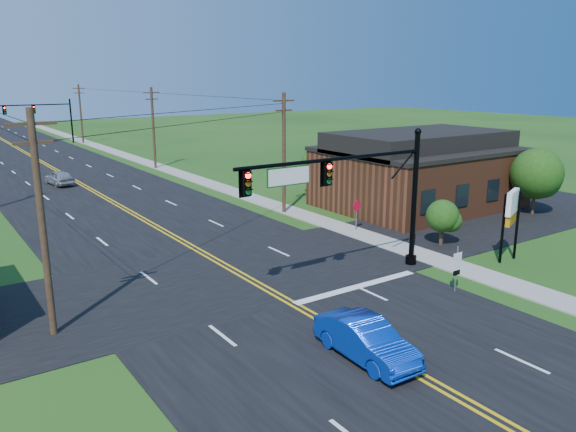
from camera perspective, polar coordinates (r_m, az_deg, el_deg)
ground at (r=20.93m, az=11.61°, el=-15.12°), size 260.00×260.00×0.00m
road_main at (r=64.68m, az=-22.06°, el=3.98°), size 16.00×220.00×0.04m
road_cross at (r=29.67m, az=-5.30°, el=-5.91°), size 70.00×10.00×0.04m
sidewalk at (r=58.54m, az=-9.78°, el=3.87°), size 2.00×160.00×0.08m
signal_mast_main at (r=27.64m, az=6.48°, el=2.76°), size 11.30×0.60×7.48m
signal_mast_far at (r=94.33m, az=-23.80°, el=9.42°), size 10.98×0.60×7.48m
brick_building at (r=45.91m, az=13.08°, el=3.90°), size 14.20×11.20×4.70m
utility_pole_left_a at (r=23.42m, az=-23.73°, el=-0.46°), size 1.80×0.28×9.00m
utility_pole_right_a at (r=41.92m, az=-0.42°, el=6.61°), size 1.80×0.28×9.00m
utility_pole_right_b at (r=65.00m, az=-13.53°, el=8.84°), size 1.80×0.28×9.00m
utility_pole_right_c at (r=93.55m, az=-20.31°, el=9.81°), size 1.80×0.28×9.00m
tree_right_front at (r=45.60m, az=23.93°, el=3.94°), size 3.80×3.80×5.00m
tree_right_back at (r=49.03m, az=2.98°, el=5.15°), size 3.00×3.00×4.10m
shrub_corner at (r=35.36m, az=15.42°, el=-0.01°), size 2.00×2.00×2.86m
blue_car at (r=21.10m, az=7.92°, el=-12.43°), size 1.71×4.56×1.49m
distant_car at (r=57.85m, az=-22.20°, el=3.59°), size 2.22×4.37×1.43m
route_sign at (r=27.99m, az=16.78°, el=-4.86°), size 0.57×0.08×2.29m
stop_sign at (r=37.67m, az=7.00°, el=0.73°), size 0.76×0.12×2.13m
pylon_sign at (r=33.34m, az=21.78°, el=0.59°), size 1.91×1.03×4.03m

